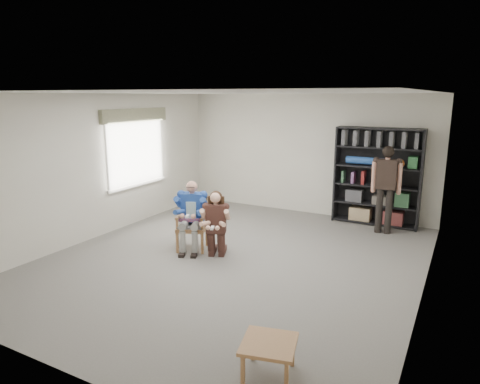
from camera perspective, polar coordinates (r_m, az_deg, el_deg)
The scene contains 9 objects.
room_shell at distance 7.05m, azimuth -0.87°, elevation 1.65°, with size 6.00×7.00×2.80m, color beige, non-canonical shape.
floor at distance 7.45m, azimuth -0.84°, elevation -8.98°, with size 6.00×7.00×0.01m, color slate.
window_left at distance 9.53m, azimuth -13.63°, elevation 5.61°, with size 0.16×2.00×1.75m, color white, non-canonical shape.
armchair at distance 7.81m, azimuth -6.42°, elevation -4.19°, with size 0.57×0.55×0.98m, color #965837, non-canonical shape.
seated_man at distance 7.77m, azimuth -6.44°, elevation -3.15°, with size 0.55×0.77×1.28m, color navy, non-canonical shape.
kneeling_woman at distance 7.38m, azimuth -3.24°, elevation -4.38°, with size 0.49×0.79×1.17m, color #341E19, non-canonical shape.
bookshelf at distance 9.62m, azimuth 17.80°, elevation 1.93°, with size 1.80×0.38×2.10m, color black, non-canonical shape.
standing_man at distance 9.07m, azimuth 18.82°, elevation 0.20°, with size 0.55×0.31×1.79m, color black, non-canonical shape.
side_table at distance 4.60m, azimuth 3.84°, elevation -21.28°, with size 0.53×0.53×0.37m, color #965837, non-canonical shape.
Camera 1 is at (3.36, -6.04, 2.76)m, focal length 32.00 mm.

